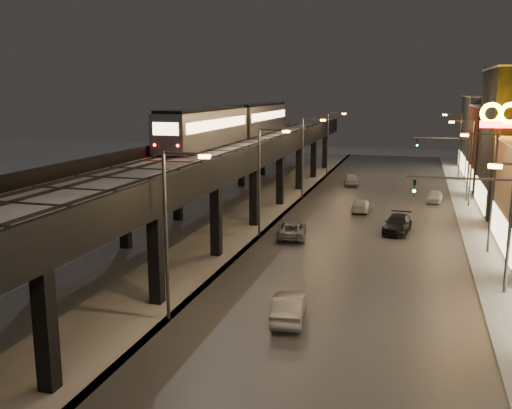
# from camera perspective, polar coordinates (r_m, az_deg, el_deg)

# --- Properties ---
(road_surface) EXTENTS (17.00, 120.00, 0.06)m
(road_surface) POSITION_cam_1_polar(r_m,az_deg,el_deg) (49.77, 10.72, -2.74)
(road_surface) COLOR #46474D
(road_surface) RESTS_ON ground
(sidewalk_right) EXTENTS (4.00, 120.00, 0.14)m
(sidewalk_right) POSITION_cam_1_polar(r_m,az_deg,el_deg) (49.95, 22.23, -3.30)
(sidewalk_right) COLOR #9FA1A8
(sidewalk_right) RESTS_ON ground
(under_viaduct_pavement) EXTENTS (11.00, 120.00, 0.06)m
(under_viaduct_pavement) POSITION_cam_1_polar(r_m,az_deg,el_deg) (52.62, -4.08, -1.80)
(under_viaduct_pavement) COLOR #9FA1A8
(under_viaduct_pavement) RESTS_ON ground
(elevated_viaduct) EXTENTS (9.00, 100.00, 6.30)m
(elevated_viaduct) POSITION_cam_1_polar(r_m,az_deg,el_deg) (48.71, -5.44, 3.80)
(elevated_viaduct) COLOR black
(elevated_viaduct) RESTS_ON ground
(viaduct_trackbed) EXTENTS (8.40, 100.00, 0.32)m
(viaduct_trackbed) POSITION_cam_1_polar(r_m,az_deg,el_deg) (48.74, -5.41, 4.71)
(viaduct_trackbed) COLOR #B2B7C1
(viaduct_trackbed) RESTS_ON elevated_viaduct
(viaduct_parapet_streetside) EXTENTS (0.30, 100.00, 1.10)m
(viaduct_parapet_streetside) POSITION_cam_1_polar(r_m,az_deg,el_deg) (47.32, -0.46, 5.13)
(viaduct_parapet_streetside) COLOR black
(viaduct_parapet_streetside) RESTS_ON elevated_viaduct
(viaduct_parapet_far) EXTENTS (0.30, 100.00, 1.10)m
(viaduct_parapet_far) POSITION_cam_1_polar(r_m,az_deg,el_deg) (50.44, -10.03, 5.34)
(viaduct_parapet_far) COLOR black
(viaduct_parapet_far) RESTS_ON elevated_viaduct
(building_f) EXTENTS (12.20, 16.20, 11.16)m
(building_f) POSITION_cam_1_polar(r_m,az_deg,el_deg) (90.24, 23.87, 6.32)
(building_f) COLOR #333335
(building_f) RESTS_ON ground
(streetlight_left_1) EXTENTS (2.57, 0.28, 9.00)m
(streetlight_left_1) POSITION_cam_1_polar(r_m,az_deg,el_deg) (29.54, -8.55, -1.97)
(streetlight_left_1) COLOR #38383A
(streetlight_left_1) RESTS_ON ground
(streetlight_left_2) EXTENTS (2.57, 0.28, 9.00)m
(streetlight_left_2) POSITION_cam_1_polar(r_m,az_deg,el_deg) (46.24, 0.65, 2.96)
(streetlight_left_2) COLOR #38383A
(streetlight_left_2) RESTS_ON ground
(streetlight_right_2) EXTENTS (2.56, 0.28, 9.00)m
(streetlight_right_2) POSITION_cam_1_polar(r_m,az_deg,el_deg) (44.96, 22.27, 1.87)
(streetlight_right_2) COLOR #38383A
(streetlight_right_2) RESTS_ON ground
(streetlight_left_3) EXTENTS (2.57, 0.28, 9.00)m
(streetlight_left_3) POSITION_cam_1_polar(r_m,az_deg,el_deg) (63.65, 4.92, 5.23)
(streetlight_left_3) COLOR #38383A
(streetlight_left_3) RESTS_ON ground
(streetlight_right_3) EXTENTS (2.56, 0.28, 9.00)m
(streetlight_right_3) POSITION_cam_1_polar(r_m,az_deg,el_deg) (62.73, 20.54, 4.46)
(streetlight_right_3) COLOR #38383A
(streetlight_right_3) RESTS_ON ground
(streetlight_left_4) EXTENTS (2.57, 0.28, 9.00)m
(streetlight_left_4) POSITION_cam_1_polar(r_m,az_deg,el_deg) (81.32, 7.36, 6.50)
(streetlight_left_4) COLOR #38383A
(streetlight_left_4) RESTS_ON ground
(streetlight_right_4) EXTENTS (2.56, 0.28, 9.00)m
(streetlight_right_4) POSITION_cam_1_polar(r_m,az_deg,el_deg) (80.60, 19.57, 5.90)
(streetlight_right_4) COLOR #38383A
(streetlight_right_4) RESTS_ON ground
(traffic_light_rig_a) EXTENTS (6.10, 0.34, 7.00)m
(traffic_light_rig_a) POSITION_cam_1_polar(r_m,az_deg,el_deg) (36.19, 22.28, -1.44)
(traffic_light_rig_a) COLOR #38383A
(traffic_light_rig_a) RESTS_ON ground
(traffic_light_rig_b) EXTENTS (6.10, 0.34, 7.00)m
(traffic_light_rig_b) POSITION_cam_1_polar(r_m,az_deg,el_deg) (65.71, 19.52, 4.16)
(traffic_light_rig_b) COLOR #38383A
(traffic_light_rig_b) RESTS_ON ground
(subway_train) EXTENTS (3.09, 37.80, 3.70)m
(subway_train) POSITION_cam_1_polar(r_m,az_deg,el_deg) (65.44, -2.05, 8.26)
(subway_train) COLOR gray
(subway_train) RESTS_ON viaduct_trackbed
(car_near_white) EXTENTS (2.11, 4.59, 1.46)m
(car_near_white) POSITION_cam_1_polar(r_m,az_deg,el_deg) (30.57, 3.30, -10.26)
(car_near_white) COLOR gray
(car_near_white) RESTS_ON ground
(car_mid_silver) EXTENTS (2.95, 5.09, 1.33)m
(car_mid_silver) POSITION_cam_1_polar(r_m,az_deg,el_deg) (47.03, 3.61, -2.59)
(car_mid_silver) COLOR slate
(car_mid_silver) RESTS_ON ground
(car_mid_dark) EXTENTS (1.83, 4.31, 1.24)m
(car_mid_dark) POSITION_cam_1_polar(r_m,az_deg,el_deg) (57.97, 10.50, -0.14)
(car_mid_dark) COLOR silver
(car_mid_dark) RESTS_ON ground
(car_far_white) EXTENTS (2.43, 4.72, 1.54)m
(car_far_white) POSITION_cam_1_polar(r_m,az_deg,el_deg) (74.25, 9.48, 2.51)
(car_far_white) COLOR #B9B9CA
(car_far_white) RESTS_ON ground
(car_onc_white) EXTENTS (2.53, 5.21, 1.46)m
(car_onc_white) POSITION_cam_1_polar(r_m,az_deg,el_deg) (50.11, 13.96, -1.96)
(car_onc_white) COLOR black
(car_onc_white) RESTS_ON ground
(car_onc_red) EXTENTS (1.90, 3.91, 1.29)m
(car_onc_red) POSITION_cam_1_polar(r_m,az_deg,el_deg) (64.69, 17.43, 0.73)
(car_onc_red) COLOR silver
(car_onc_red) RESTS_ON ground
(sign_mcdonalds) EXTENTS (3.27, 0.53, 11.01)m
(sign_mcdonalds) POSITION_cam_1_polar(r_m,az_deg,el_deg) (51.53, 23.20, 7.24)
(sign_mcdonalds) COLOR #38383A
(sign_mcdonalds) RESTS_ON ground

